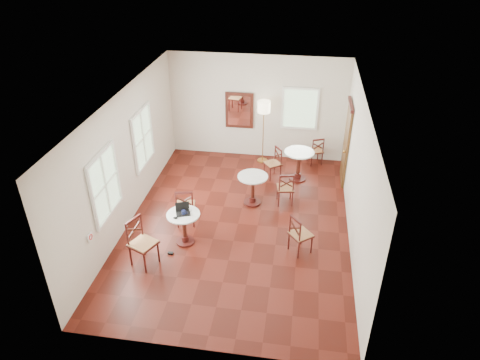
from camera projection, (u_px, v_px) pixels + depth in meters
The scene contains 17 objects.
ground at pixel (238, 224), 10.10m from camera, with size 7.00×7.00×0.00m, color #4F150D.
room_shell at pixel (237, 145), 9.38m from camera, with size 5.02×7.02×3.01m.
cafe_table_near at pixel (184, 225), 9.29m from camera, with size 0.71×0.71×0.75m.
cafe_table_mid at pixel (253, 186), 10.60m from camera, with size 0.73×0.73×0.78m.
cafe_table_back at pixel (299, 162), 11.59m from camera, with size 0.79×0.79×0.83m.
chair_near_a at pixel (185, 206), 9.88m from camera, with size 0.51×0.51×0.95m.
chair_near_b at pixel (142, 243), 8.69m from camera, with size 0.63×0.63×1.04m.
chair_mid_a at pixel (285, 188), 10.62m from camera, with size 0.47×0.47×0.88m.
chair_mid_b at pixel (300, 234), 9.03m from camera, with size 0.58×0.58×0.90m.
chair_back_a at pixel (316, 151), 12.40m from camera, with size 0.50×0.50×0.84m.
chair_back_b at pixel (273, 163), 11.74m from camera, with size 0.55×0.55×0.86m.
floor_lamp at pixel (264, 111), 11.96m from camera, with size 0.36×0.36×1.83m.
laptop at pixel (183, 211), 9.16m from camera, with size 0.36×0.33×0.21m.
mouse at pixel (175, 218), 9.00m from camera, with size 0.10×0.06×0.04m, color black.
navy_mug at pixel (184, 212), 9.11m from camera, with size 0.12×0.08×0.10m.
water_glass at pixel (190, 210), 9.20m from camera, with size 0.06×0.06×0.10m, color white.
power_adapter at pixel (170, 253), 9.17m from camera, with size 0.11×0.07×0.04m, color black.
Camera 1 is at (1.27, -8.07, 6.03)m, focal length 32.71 mm.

